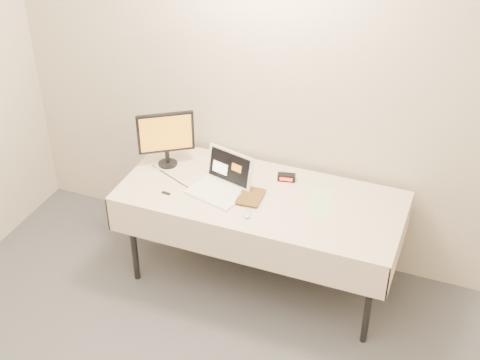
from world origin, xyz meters
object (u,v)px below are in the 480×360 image
(table, at_px, (261,203))
(book, at_px, (239,183))
(laptop, at_px, (222,182))
(monitor, at_px, (166,135))

(table, height_order, book, book)
(table, bearing_deg, book, -155.12)
(laptop, distance_m, book, 0.14)
(book, bearing_deg, laptop, 165.13)
(table, xyz_separation_m, laptop, (-0.26, -0.03, 0.12))
(laptop, relative_size, book, 1.99)
(laptop, xyz_separation_m, book, (0.13, -0.03, 0.05))
(table, height_order, laptop, laptop)
(laptop, xyz_separation_m, monitor, (-0.47, 0.15, 0.17))
(laptop, height_order, monitor, monitor)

